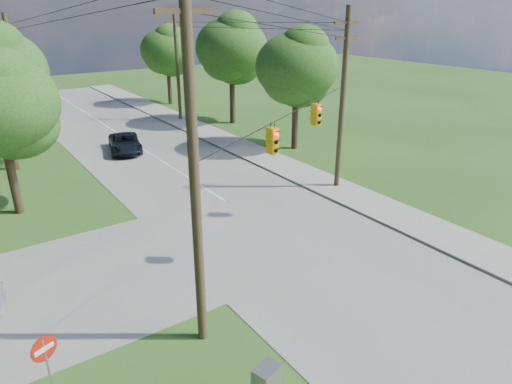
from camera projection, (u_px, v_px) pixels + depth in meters
ground at (313, 297)px, 17.61m from camera, size 140.00×140.00×0.00m
main_road at (277, 234)px, 22.47m from camera, size 10.00×100.00×0.03m
sidewalk_east at (371, 202)px, 25.97m from camera, size 2.60×100.00×0.12m
pole_sw at (194, 163)px, 13.15m from camera, size 2.00×0.32×12.00m
pole_ne at (343, 99)px, 26.32m from camera, size 2.00×0.32×10.50m
pole_north_e at (177, 66)px, 43.23m from camera, size 2.00×0.32×10.00m
pole_north_w at (16, 79)px, 35.93m from camera, size 2.00×0.32×10.00m
power_lines at (197, 32)px, 23.75m from camera, size 13.93×29.62×4.93m
traffic_signals at (297, 126)px, 20.25m from camera, size 4.91×3.27×1.05m
tree_e_near at (297, 67)px, 33.75m from camera, size 6.20×6.20×8.81m
tree_e_mid at (231, 48)px, 41.40m from camera, size 6.60×6.60×9.64m
tree_e_far at (167, 50)px, 50.39m from camera, size 5.80×5.80×8.32m
car_main_north at (125, 143)px, 34.95m from camera, size 3.36×5.25×1.35m
do_not_enter_sign at (45, 356)px, 12.27m from camera, size 0.72×0.32×2.31m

